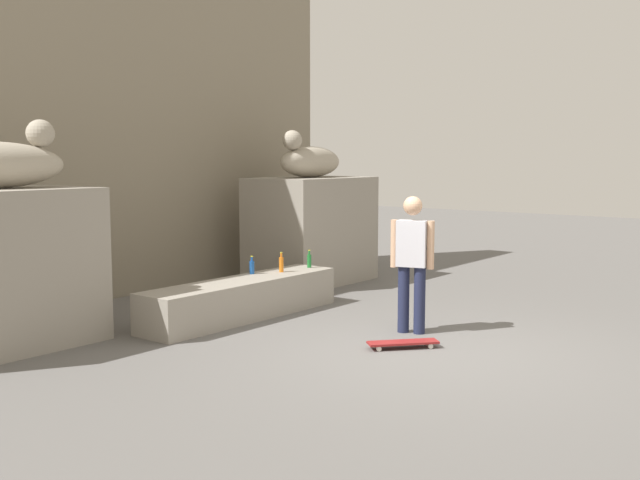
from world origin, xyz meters
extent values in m
plane|color=#605E5B|center=(0.00, 0.00, 0.00)|extent=(40.00, 40.00, 0.00)
cube|color=gray|center=(0.00, 5.53, 2.86)|extent=(9.09, 0.60, 5.71)
cube|color=gray|center=(2.81, 3.83, 0.90)|extent=(2.08, 1.37, 1.79)
sphere|color=#A79D8A|center=(-2.27, 3.71, 2.41)|extent=(0.32, 0.32, 0.32)
ellipsoid|color=#A79D8A|center=(2.81, 3.83, 2.05)|extent=(1.65, 0.71, 0.52)
sphere|color=#A79D8A|center=(2.26, 3.77, 2.41)|extent=(0.32, 0.32, 0.32)
cube|color=gray|center=(0.00, 2.75, 0.26)|extent=(3.14, 0.68, 0.52)
cylinder|color=#1E233F|center=(0.63, 0.62, 0.41)|extent=(0.14, 0.14, 0.82)
cylinder|color=#1E233F|center=(0.68, 0.43, 0.41)|extent=(0.14, 0.14, 0.82)
cube|color=silver|center=(0.65, 0.53, 1.10)|extent=(0.29, 0.40, 0.56)
sphere|color=tan|center=(0.65, 0.53, 1.55)|extent=(0.23, 0.23, 0.23)
cylinder|color=tan|center=(0.59, 0.74, 1.09)|extent=(0.09, 0.09, 0.58)
cylinder|color=tan|center=(0.72, 0.31, 1.09)|extent=(0.09, 0.09, 0.58)
cube|color=maroon|center=(-0.05, 0.21, 0.07)|extent=(0.73, 0.68, 0.02)
cylinder|color=white|center=(0.22, 0.07, 0.03)|extent=(0.06, 0.06, 0.06)
cylinder|color=white|center=(0.13, -0.04, 0.03)|extent=(0.06, 0.06, 0.06)
cylinder|color=white|center=(-0.23, 0.46, 0.03)|extent=(0.06, 0.06, 0.06)
cylinder|color=white|center=(-0.32, 0.36, 0.03)|extent=(0.06, 0.06, 0.06)
cylinder|color=#194C99|center=(0.42, 2.97, 0.61)|extent=(0.07, 0.07, 0.18)
cylinder|color=#194C99|center=(0.42, 2.97, 0.73)|extent=(0.03, 0.03, 0.06)
cylinder|color=yellow|center=(0.42, 2.97, 0.76)|extent=(0.04, 0.04, 0.01)
cylinder|color=#1E722D|center=(1.38, 2.72, 0.61)|extent=(0.06, 0.06, 0.19)
cylinder|color=#1E722D|center=(1.38, 2.72, 0.74)|extent=(0.03, 0.03, 0.06)
cylinder|color=yellow|center=(1.38, 2.72, 0.77)|extent=(0.03, 0.03, 0.01)
cylinder|color=orange|center=(0.81, 2.76, 0.62)|extent=(0.06, 0.06, 0.21)
cylinder|color=orange|center=(0.81, 2.76, 0.76)|extent=(0.03, 0.03, 0.06)
cylinder|color=yellow|center=(0.81, 2.76, 0.80)|extent=(0.03, 0.03, 0.01)
camera|label=1|loc=(-7.10, -4.12, 2.15)|focal=42.05mm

